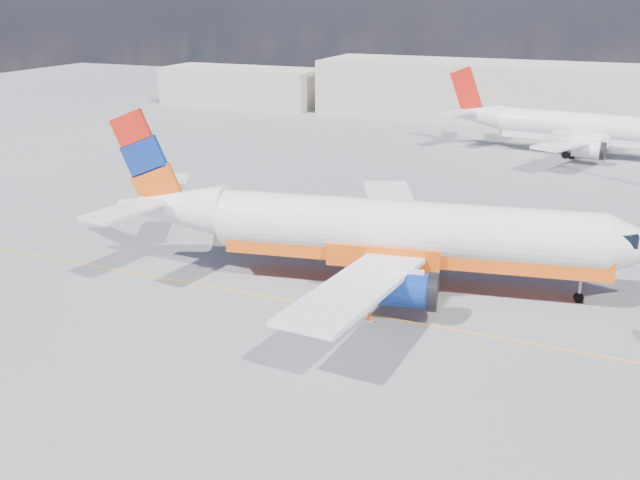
% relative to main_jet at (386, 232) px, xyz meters
% --- Properties ---
extents(ground, '(240.00, 240.00, 0.00)m').
position_rel_main_jet_xyz_m(ground, '(-1.11, -7.60, -3.61)').
color(ground, slate).
rests_on(ground, ground).
extents(taxi_line, '(70.00, 0.15, 0.01)m').
position_rel_main_jet_xyz_m(taxi_line, '(-1.11, -4.60, -3.60)').
color(taxi_line, gold).
rests_on(taxi_line, ground).
extents(terminal_main, '(70.00, 14.00, 8.00)m').
position_rel_main_jet_xyz_m(terminal_main, '(3.89, 67.40, 0.39)').
color(terminal_main, beige).
rests_on(terminal_main, ground).
extents(terminal_annex, '(26.00, 10.00, 6.00)m').
position_rel_main_jet_xyz_m(terminal_annex, '(-46.11, 64.40, -0.61)').
color(terminal_annex, beige).
rests_on(terminal_annex, ground).
extents(main_jet, '(35.85, 27.81, 10.82)m').
position_rel_main_jet_xyz_m(main_jet, '(0.00, 0.00, 0.00)').
color(main_jet, white).
rests_on(main_jet, ground).
extents(second_jet, '(31.02, 24.44, 9.41)m').
position_rel_main_jet_xyz_m(second_jet, '(8.65, 45.10, -0.47)').
color(second_jet, white).
rests_on(second_jet, ground).
extents(traffic_cone, '(0.39, 0.39, 0.55)m').
position_rel_main_jet_xyz_m(traffic_cone, '(0.84, -5.32, -3.34)').
color(traffic_cone, white).
rests_on(traffic_cone, ground).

